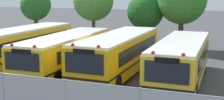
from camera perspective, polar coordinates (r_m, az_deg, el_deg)
ground_plane at (r=19.71m, az=-3.74°, el=-4.33°), size 160.00×160.00×0.00m
school_bus_0 at (r=22.02m, az=-17.12°, el=0.69°), size 2.59×11.05×2.78m
school_bus_1 at (r=20.00m, az=-8.57°, el=-0.27°), size 2.68×9.78×2.54m
school_bus_2 at (r=18.88m, az=1.35°, el=-0.54°), size 2.75×9.90×2.70m
school_bus_3 at (r=17.75m, az=12.89°, el=-1.72°), size 2.51×9.33×2.58m
tree_0 at (r=35.11m, az=-13.95°, el=8.08°), size 3.29×3.29×5.40m
tree_1 at (r=29.85m, az=-3.74°, el=9.36°), size 3.92×3.92×6.35m
tree_2 at (r=28.76m, az=6.13°, el=7.30°), size 3.39×3.39×5.10m
chainlink_fence at (r=12.72m, az=-19.55°, el=-8.34°), size 16.43×0.07×2.05m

